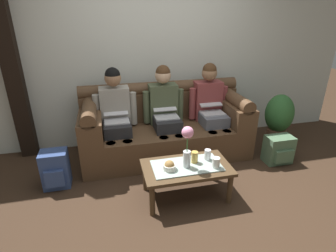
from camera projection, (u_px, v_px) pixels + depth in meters
The scene contains 16 objects.
ground_plane at pixel (190, 204), 2.84m from camera, with size 14.00×14.00×0.00m, color #382619.
back_wall_patterned at pixel (156, 43), 3.78m from camera, with size 6.00×0.12×2.90m, color silver.
timber_pillar at pixel (8, 48), 3.27m from camera, with size 0.20×0.20×2.90m, color black.
couch at pixel (165, 128), 3.73m from camera, with size 2.22×0.88×0.96m.
person_left at pixel (116, 112), 3.48m from camera, with size 0.56×0.67×1.22m.
person_middle at pixel (165, 109), 3.61m from camera, with size 0.56×0.67×1.22m.
person_right at pixel (210, 105), 3.75m from camera, with size 0.56×0.67×1.22m.
coffee_table at pixel (186, 170), 2.83m from camera, with size 0.92×0.52×0.39m.
flower_vase at pixel (187, 143), 2.68m from camera, with size 0.12×0.12×0.45m.
snack_bowl at pixel (169, 166), 2.72m from camera, with size 0.13×0.13×0.11m.
cup_near_left at pixel (208, 155), 2.89m from camera, with size 0.07×0.07×0.12m, color silver.
cup_near_right at pixel (195, 157), 2.84m from camera, with size 0.07×0.07×0.12m, color gold.
cup_far_center at pixel (216, 163), 2.75m from camera, with size 0.08×0.08×0.11m, color white.
backpack_left at pixel (56, 170), 3.05m from camera, with size 0.29×0.27×0.44m.
backpack_right at pixel (279, 150), 3.55m from camera, with size 0.35×0.27×0.37m.
potted_plant at pixel (279, 118), 3.92m from camera, with size 0.40×0.40×0.78m.
Camera 1 is at (-0.75, -2.16, 1.88)m, focal length 28.84 mm.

